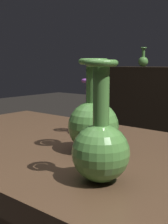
{
  "coord_description": "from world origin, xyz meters",
  "views": [
    {
      "loc": [
        0.55,
        -0.62,
        1.03
      ],
      "look_at": [
        0.04,
        -0.0,
        0.9
      ],
      "focal_mm": 48.58,
      "sensor_mm": 36.0,
      "label": 1
    }
  ],
  "objects_px": {
    "vase_centerpiece": "(93,121)",
    "vase_tall_behind": "(90,117)",
    "shelf_vase_far_left": "(143,60)",
    "vase_left_accent": "(101,146)"
  },
  "relations": [
    {
      "from": "vase_centerpiece",
      "to": "shelf_vase_far_left",
      "type": "bearing_deg",
      "value": 116.24
    },
    {
      "from": "vase_centerpiece",
      "to": "vase_tall_behind",
      "type": "xyz_separation_m",
      "value": [
        -0.13,
        0.14,
        -0.02
      ]
    },
    {
      "from": "vase_tall_behind",
      "to": "shelf_vase_far_left",
      "type": "relative_size",
      "value": 0.9
    },
    {
      "from": "vase_tall_behind",
      "to": "vase_left_accent",
      "type": "relative_size",
      "value": 0.76
    },
    {
      "from": "vase_centerpiece",
      "to": "vase_left_accent",
      "type": "xyz_separation_m",
      "value": [
        0.14,
        -0.15,
        -0.01
      ]
    },
    {
      "from": "vase_centerpiece",
      "to": "vase_tall_behind",
      "type": "height_order",
      "value": "vase_centerpiece"
    },
    {
      "from": "vase_left_accent",
      "to": "vase_centerpiece",
      "type": "bearing_deg",
      "value": 132.2
    },
    {
      "from": "vase_centerpiece",
      "to": "vase_left_accent",
      "type": "bearing_deg",
      "value": -47.8
    },
    {
      "from": "vase_left_accent",
      "to": "shelf_vase_far_left",
      "type": "relative_size",
      "value": 1.18
    },
    {
      "from": "vase_centerpiece",
      "to": "shelf_vase_far_left",
      "type": "height_order",
      "value": "shelf_vase_far_left"
    }
  ]
}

